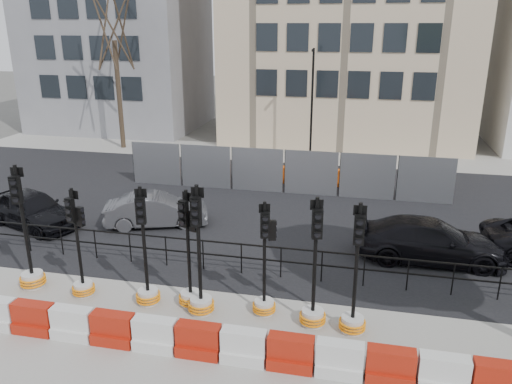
% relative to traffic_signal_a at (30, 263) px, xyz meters
% --- Properties ---
extents(ground, '(120.00, 120.00, 0.00)m').
position_rel_traffic_signal_a_xyz_m(ground, '(5.65, 0.85, -0.75)').
color(ground, '#51514C').
rests_on(ground, ground).
extents(sidewalk_near, '(40.00, 6.00, 0.02)m').
position_rel_traffic_signal_a_xyz_m(sidewalk_near, '(5.65, -2.15, -0.74)').
color(sidewalk_near, gray).
rests_on(sidewalk_near, ground).
extents(road, '(40.00, 14.00, 0.03)m').
position_rel_traffic_signal_a_xyz_m(road, '(5.65, 7.85, -0.74)').
color(road, black).
rests_on(road, ground).
extents(sidewalk_far, '(40.00, 4.00, 0.02)m').
position_rel_traffic_signal_a_xyz_m(sidewalk_far, '(5.65, 16.85, -0.74)').
color(sidewalk_far, gray).
rests_on(sidewalk_far, ground).
extents(building_grey, '(11.00, 9.06, 14.00)m').
position_rel_traffic_signal_a_xyz_m(building_grey, '(-8.35, 22.84, 6.25)').
color(building_grey, gray).
rests_on(building_grey, ground).
extents(kerb_railing, '(18.00, 0.04, 1.00)m').
position_rel_traffic_signal_a_xyz_m(kerb_railing, '(5.65, 2.05, -0.06)').
color(kerb_railing, black).
rests_on(kerb_railing, ground).
extents(heras_fencing, '(14.33, 1.72, 2.00)m').
position_rel_traffic_signal_a_xyz_m(heras_fencing, '(5.16, 10.56, -0.04)').
color(heras_fencing, gray).
rests_on(heras_fencing, ground).
extents(lamp_post_far, '(0.12, 0.56, 6.00)m').
position_rel_traffic_signal_a_xyz_m(lamp_post_far, '(6.15, 15.83, 2.47)').
color(lamp_post_far, black).
rests_on(lamp_post_far, ground).
extents(tree_bare_far, '(2.00, 2.00, 9.00)m').
position_rel_traffic_signal_a_xyz_m(tree_bare_far, '(-5.35, 16.35, 5.90)').
color(tree_bare_far, '#473828').
rests_on(tree_bare_far, ground).
extents(barrier_row, '(13.60, 0.50, 0.80)m').
position_rel_traffic_signal_a_xyz_m(barrier_row, '(5.65, -1.95, -0.39)').
color(barrier_row, red).
rests_on(barrier_row, ground).
extents(traffic_signal_a, '(0.72, 0.72, 3.64)m').
position_rel_traffic_signal_a_xyz_m(traffic_signal_a, '(0.00, 0.00, 0.00)').
color(traffic_signal_a, silver).
rests_on(traffic_signal_a, ground).
extents(traffic_signal_b, '(0.62, 0.62, 3.14)m').
position_rel_traffic_signal_a_xyz_m(traffic_signal_b, '(1.67, -0.11, -0.00)').
color(traffic_signal_b, silver).
rests_on(traffic_signal_b, ground).
extents(traffic_signal_c, '(0.65, 0.65, 3.32)m').
position_rel_traffic_signal_a_xyz_m(traffic_signal_c, '(3.60, -0.12, -0.07)').
color(traffic_signal_c, silver).
rests_on(traffic_signal_c, ground).
extents(traffic_signal_d, '(0.64, 0.64, 3.26)m').
position_rel_traffic_signal_a_xyz_m(traffic_signal_d, '(4.75, 0.03, 0.03)').
color(traffic_signal_d, silver).
rests_on(traffic_signal_d, ground).
extents(traffic_signal_e, '(0.69, 0.69, 3.52)m').
position_rel_traffic_signal_a_xyz_m(traffic_signal_e, '(5.14, -0.26, -0.03)').
color(traffic_signal_e, silver).
rests_on(traffic_signal_e, ground).
extents(traffic_signal_f, '(0.61, 0.61, 3.09)m').
position_rel_traffic_signal_a_xyz_m(traffic_signal_f, '(6.76, 0.06, -0.01)').
color(traffic_signal_f, silver).
rests_on(traffic_signal_f, ground).
extents(traffic_signal_g, '(0.67, 0.67, 3.39)m').
position_rel_traffic_signal_a_xyz_m(traffic_signal_g, '(8.04, -0.19, -0.05)').
color(traffic_signal_g, silver).
rests_on(traffic_signal_g, ground).
extents(traffic_signal_h, '(0.66, 0.66, 3.36)m').
position_rel_traffic_signal_a_xyz_m(traffic_signal_h, '(9.02, -0.28, -0.06)').
color(traffic_signal_h, silver).
rests_on(traffic_signal_h, ground).
extents(car_a, '(4.20, 5.06, 1.37)m').
position_rel_traffic_signal_a_xyz_m(car_a, '(-2.83, 4.06, -0.07)').
color(car_a, black).
rests_on(car_a, ground).
extents(car_b, '(3.67, 4.58, 1.24)m').
position_rel_traffic_signal_a_xyz_m(car_b, '(1.64, 5.10, -0.13)').
color(car_b, '#444448').
rests_on(car_b, ground).
extents(car_c, '(1.98, 4.67, 1.35)m').
position_rel_traffic_signal_a_xyz_m(car_c, '(11.27, 4.24, -0.08)').
color(car_c, black).
rests_on(car_c, ground).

